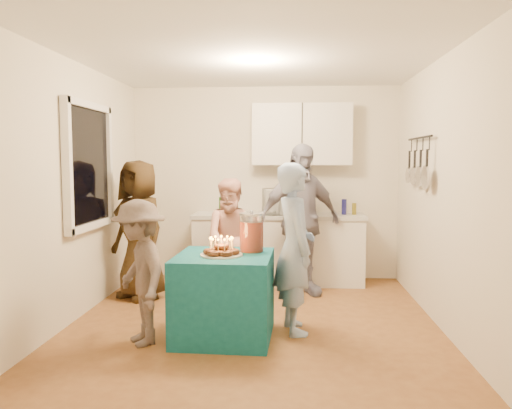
# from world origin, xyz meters

# --- Properties ---
(floor) EXTENTS (4.00, 4.00, 0.00)m
(floor) POSITION_xyz_m (0.00, 0.00, 0.00)
(floor) COLOR brown
(floor) RESTS_ON ground
(ceiling) EXTENTS (4.00, 4.00, 0.00)m
(ceiling) POSITION_xyz_m (0.00, 0.00, 2.60)
(ceiling) COLOR white
(ceiling) RESTS_ON floor
(back_wall) EXTENTS (3.60, 3.60, 0.00)m
(back_wall) POSITION_xyz_m (0.00, 2.00, 1.30)
(back_wall) COLOR silver
(back_wall) RESTS_ON floor
(left_wall) EXTENTS (4.00, 4.00, 0.00)m
(left_wall) POSITION_xyz_m (-1.80, 0.00, 1.30)
(left_wall) COLOR silver
(left_wall) RESTS_ON floor
(right_wall) EXTENTS (4.00, 4.00, 0.00)m
(right_wall) POSITION_xyz_m (1.80, 0.00, 1.30)
(right_wall) COLOR silver
(right_wall) RESTS_ON floor
(window_night) EXTENTS (0.04, 1.00, 1.20)m
(window_night) POSITION_xyz_m (-1.77, 0.30, 1.55)
(window_night) COLOR black
(window_night) RESTS_ON left_wall
(counter) EXTENTS (2.20, 0.58, 0.86)m
(counter) POSITION_xyz_m (0.20, 1.70, 0.43)
(counter) COLOR white
(counter) RESTS_ON floor
(countertop) EXTENTS (2.24, 0.62, 0.05)m
(countertop) POSITION_xyz_m (0.20, 1.70, 0.89)
(countertop) COLOR beige
(countertop) RESTS_ON counter
(upper_cabinet) EXTENTS (1.30, 0.30, 0.80)m
(upper_cabinet) POSITION_xyz_m (0.50, 1.85, 1.95)
(upper_cabinet) COLOR white
(upper_cabinet) RESTS_ON back_wall
(pot_rack) EXTENTS (0.12, 1.00, 0.60)m
(pot_rack) POSITION_xyz_m (1.72, 0.70, 1.60)
(pot_rack) COLOR black
(pot_rack) RESTS_ON right_wall
(microwave) EXTENTS (0.67, 0.53, 0.33)m
(microwave) POSITION_xyz_m (0.31, 1.70, 1.07)
(microwave) COLOR white
(microwave) RESTS_ON countertop
(party_table) EXTENTS (0.88, 0.88, 0.76)m
(party_table) POSITION_xyz_m (-0.24, -0.41, 0.38)
(party_table) COLOR #0F5463
(party_table) RESTS_ON floor
(donut_cake) EXTENTS (0.38, 0.38, 0.18)m
(donut_cake) POSITION_xyz_m (-0.25, -0.45, 0.85)
(donut_cake) COLOR #381C0C
(donut_cake) RESTS_ON party_table
(punch_jar) EXTENTS (0.22, 0.22, 0.34)m
(punch_jar) POSITION_xyz_m (-0.00, -0.23, 0.93)
(punch_jar) COLOR red
(punch_jar) RESTS_ON party_table
(man_birthday) EXTENTS (0.51, 0.65, 1.59)m
(man_birthday) POSITION_xyz_m (0.40, -0.21, 0.79)
(man_birthday) COLOR #9AB4E0
(man_birthday) RESTS_ON floor
(woman_back_left) EXTENTS (0.94, 0.88, 1.61)m
(woman_back_left) POSITION_xyz_m (-1.40, 0.83, 0.81)
(woman_back_left) COLOR #503617
(woman_back_left) RESTS_ON floor
(woman_back_center) EXTENTS (0.73, 0.59, 1.40)m
(woman_back_center) POSITION_xyz_m (-0.30, 0.82, 0.70)
(woman_back_center) COLOR #E18175
(woman_back_center) RESTS_ON floor
(woman_back_right) EXTENTS (1.14, 0.88, 1.81)m
(woman_back_right) POSITION_xyz_m (0.47, 1.09, 0.90)
(woman_back_right) COLOR #130F34
(woman_back_right) RESTS_ON floor
(child_near_left) EXTENTS (0.85, 0.95, 1.27)m
(child_near_left) POSITION_xyz_m (-0.95, -0.62, 0.64)
(child_near_left) COLOR #4E423E
(child_near_left) RESTS_ON floor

